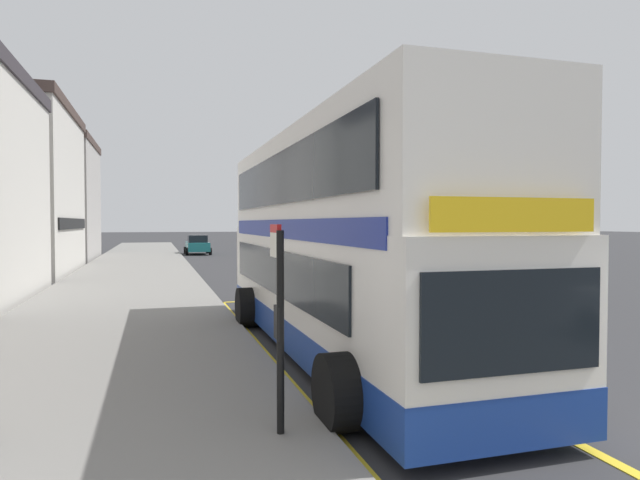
# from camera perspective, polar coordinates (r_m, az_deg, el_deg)

# --- Properties ---
(ground_plane) EXTENTS (260.00, 260.00, 0.00)m
(ground_plane) POSITION_cam_1_polar(r_m,az_deg,el_deg) (35.78, -7.08, -2.45)
(ground_plane) COLOR #333335
(pavement_near) EXTENTS (6.00, 76.00, 0.14)m
(pavement_near) POSITION_cam_1_polar(r_m,az_deg,el_deg) (35.28, -18.37, -2.48)
(pavement_near) COLOR gray
(pavement_near) RESTS_ON ground
(double_decker_bus) EXTENTS (3.21, 11.48, 4.40)m
(double_decker_bus) POSITION_cam_1_polar(r_m,az_deg,el_deg) (11.18, 1.87, -1.13)
(double_decker_bus) COLOR white
(double_decker_bus) RESTS_ON ground
(bus_bay_markings) EXTENTS (2.85, 14.94, 0.01)m
(bus_bay_markings) POSITION_cam_1_polar(r_m,az_deg,el_deg) (11.66, 0.90, -11.24)
(bus_bay_markings) COLOR yellow
(bus_bay_markings) RESTS_ON ground
(bus_stop_sign) EXTENTS (0.09, 0.51, 2.48)m
(bus_stop_sign) POSITION_cam_1_polar(r_m,az_deg,el_deg) (6.60, -4.30, -7.02)
(bus_stop_sign) COLOR black
(bus_stop_sign) RESTS_ON pavement_near
(terrace_annex) EXTENTS (7.48, 9.93, 8.62)m
(terrace_annex) POSITION_cam_1_polar(r_m,az_deg,el_deg) (43.77, -27.19, 3.80)
(terrace_annex) COLOR #B2ADA8
(terrace_annex) RESTS_ON ground
(parked_car_teal_ahead) EXTENTS (2.09, 4.20, 1.62)m
(parked_car_teal_ahead) POSITION_cam_1_polar(r_m,az_deg,el_deg) (46.96, -12.63, -0.50)
(parked_car_teal_ahead) COLOR #196066
(parked_car_teal_ahead) RESTS_ON ground
(parked_car_white_far) EXTENTS (2.09, 4.20, 1.62)m
(parked_car_white_far) POSITION_cam_1_polar(r_m,az_deg,el_deg) (34.83, 1.51, -1.24)
(parked_car_white_far) COLOR silver
(parked_car_white_far) RESTS_ON ground
(parked_car_silver_behind) EXTENTS (2.09, 4.20, 1.62)m
(parked_car_silver_behind) POSITION_cam_1_polar(r_m,az_deg,el_deg) (23.59, 10.23, -2.70)
(parked_car_silver_behind) COLOR #B2B5BA
(parked_car_silver_behind) RESTS_ON ground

